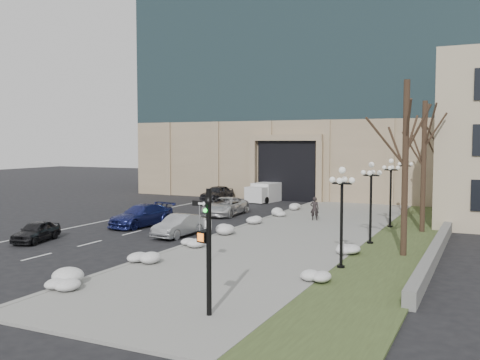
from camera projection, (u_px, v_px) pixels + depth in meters
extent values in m
plane|color=black|center=(113.00, 280.00, 22.79)|extent=(160.00, 160.00, 0.00)
cube|color=gray|center=(299.00, 234.00, 33.91)|extent=(9.00, 40.00, 0.12)
cube|color=gray|center=(235.00, 229.00, 35.83)|extent=(0.30, 40.00, 0.14)
cube|color=#384522|center=(405.00, 242.00, 31.14)|extent=(4.00, 40.00, 0.10)
cube|color=slate|center=(444.00, 234.00, 32.07)|extent=(0.50, 30.00, 0.70)
cube|color=tan|center=(334.00, 158.00, 61.22)|extent=(40.00, 20.00, 8.00)
cube|color=black|center=(290.00, 170.00, 54.03)|extent=(6.00, 2.50, 6.00)
cube|color=tan|center=(286.00, 138.00, 52.53)|extent=(7.50, 0.60, 0.60)
cube|color=tan|center=(253.00, 170.00, 54.26)|extent=(0.60, 0.60, 6.00)
cube|color=tan|center=(320.00, 172.00, 51.28)|extent=(0.60, 0.60, 6.00)
cube|color=slate|center=(340.00, 2.00, 61.74)|extent=(40.00, 24.00, 28.00)
imported|color=black|center=(36.00, 231.00, 31.51)|extent=(2.26, 3.84, 1.23)
imported|color=#989B9F|center=(179.00, 226.00, 33.28)|extent=(1.64, 4.19, 1.36)
imported|color=navy|center=(142.00, 215.00, 37.27)|extent=(2.91, 5.47, 1.51)
imported|color=silver|center=(225.00, 206.00, 42.84)|extent=(2.64, 5.25, 1.43)
imported|color=#2A2A2E|center=(217.00, 193.00, 53.62)|extent=(2.07, 4.53, 1.51)
imported|color=black|center=(315.00, 209.00, 39.29)|extent=(0.73, 0.59, 1.73)
cube|color=silver|center=(271.00, 191.00, 53.54)|extent=(2.64, 4.85, 1.85)
cube|color=silver|center=(257.00, 195.00, 51.23)|extent=(2.12, 1.73, 1.48)
cylinder|color=black|center=(250.00, 199.00, 51.92)|extent=(0.32, 0.67, 0.65)
cylinder|color=black|center=(266.00, 200.00, 50.92)|extent=(0.32, 0.67, 0.65)
cylinder|color=black|center=(270.00, 196.00, 55.24)|extent=(0.32, 0.67, 0.65)
cylinder|color=black|center=(286.00, 197.00, 54.24)|extent=(0.32, 0.67, 0.65)
cylinder|color=slate|center=(200.00, 223.00, 30.43)|extent=(0.06, 0.06, 2.49)
cube|color=black|center=(199.00, 203.00, 30.35)|extent=(0.91, 0.06, 0.31)
cube|color=white|center=(201.00, 204.00, 30.27)|extent=(0.43, 0.02, 0.11)
cone|color=white|center=(205.00, 204.00, 30.17)|extent=(0.22, 0.25, 0.25)
cylinder|color=slate|center=(208.00, 242.00, 25.55)|extent=(0.06, 0.06, 2.17)
cube|color=white|center=(208.00, 224.00, 25.49)|extent=(0.47, 0.17, 0.47)
cube|color=black|center=(207.00, 224.00, 25.47)|extent=(0.40, 0.13, 0.41)
cube|color=white|center=(207.00, 224.00, 25.47)|extent=(0.34, 0.11, 0.36)
cylinder|color=black|center=(209.00, 254.00, 17.68)|extent=(0.17, 0.17, 4.36)
cylinder|color=black|center=(209.00, 317.00, 17.83)|extent=(0.55, 0.55, 0.11)
imported|color=black|center=(209.00, 212.00, 17.58)|extent=(0.43, 0.99, 0.20)
sphere|color=#19E533|center=(205.00, 210.00, 17.45)|extent=(0.13, 0.13, 0.13)
cube|color=black|center=(203.00, 237.00, 17.82)|extent=(0.43, 0.32, 0.38)
cube|color=orange|center=(200.00, 237.00, 17.73)|extent=(0.27, 0.10, 0.27)
ellipsoid|color=silver|center=(69.00, 282.00, 21.33)|extent=(1.10, 1.60, 0.36)
ellipsoid|color=silver|center=(145.00, 258.00, 25.63)|extent=(1.10, 1.60, 0.36)
ellipsoid|color=silver|center=(193.00, 242.00, 29.74)|extent=(1.10, 1.60, 0.36)
ellipsoid|color=silver|center=(217.00, 232.00, 33.02)|extent=(1.10, 1.60, 0.36)
ellipsoid|color=silver|center=(259.00, 221.00, 37.81)|extent=(1.10, 1.60, 0.36)
ellipsoid|color=silver|center=(277.00, 214.00, 41.38)|extent=(1.10, 1.60, 0.36)
ellipsoid|color=silver|center=(292.00, 208.00, 45.30)|extent=(1.10, 1.60, 0.36)
ellipsoid|color=silver|center=(315.00, 275.00, 22.46)|extent=(1.10, 1.60, 0.36)
ellipsoid|color=silver|center=(345.00, 250.00, 27.65)|extent=(1.10, 1.60, 0.36)
cylinder|color=black|center=(341.00, 267.00, 24.65)|extent=(0.36, 0.36, 0.20)
cylinder|color=black|center=(341.00, 227.00, 24.51)|extent=(0.14, 0.14, 4.00)
cylinder|color=black|center=(342.00, 183.00, 24.37)|extent=(0.10, 0.90, 0.10)
cylinder|color=black|center=(342.00, 183.00, 24.37)|extent=(0.90, 0.10, 0.10)
sphere|color=silver|center=(342.00, 170.00, 24.33)|extent=(0.32, 0.32, 0.32)
sphere|color=silver|center=(352.00, 180.00, 24.17)|extent=(0.28, 0.28, 0.28)
sphere|color=silver|center=(332.00, 180.00, 24.55)|extent=(0.28, 0.28, 0.28)
sphere|color=silver|center=(345.00, 179.00, 24.77)|extent=(0.28, 0.28, 0.28)
sphere|color=silver|center=(340.00, 181.00, 23.95)|extent=(0.28, 0.28, 0.28)
cylinder|color=black|center=(370.00, 243.00, 30.51)|extent=(0.36, 0.36, 0.20)
cylinder|color=black|center=(371.00, 210.00, 30.37)|extent=(0.14, 0.14, 4.00)
cylinder|color=black|center=(371.00, 175.00, 30.23)|extent=(0.10, 0.90, 0.10)
cylinder|color=black|center=(371.00, 175.00, 30.23)|extent=(0.90, 0.10, 0.10)
sphere|color=silver|center=(371.00, 165.00, 30.19)|extent=(0.32, 0.32, 0.32)
sphere|color=silver|center=(379.00, 173.00, 30.03)|extent=(0.28, 0.28, 0.28)
sphere|color=silver|center=(363.00, 172.00, 30.41)|extent=(0.28, 0.28, 0.28)
sphere|color=silver|center=(373.00, 172.00, 30.63)|extent=(0.28, 0.28, 0.28)
sphere|color=silver|center=(370.00, 173.00, 29.81)|extent=(0.28, 0.28, 0.28)
cylinder|color=black|center=(390.00, 227.00, 36.37)|extent=(0.36, 0.36, 0.20)
cylinder|color=black|center=(390.00, 199.00, 36.23)|extent=(0.14, 0.14, 4.00)
cylinder|color=black|center=(391.00, 170.00, 36.09)|extent=(0.10, 0.90, 0.10)
cylinder|color=black|center=(391.00, 170.00, 36.09)|extent=(0.90, 0.10, 0.10)
sphere|color=silver|center=(391.00, 161.00, 36.05)|extent=(0.32, 0.32, 0.32)
sphere|color=silver|center=(398.00, 168.00, 35.89)|extent=(0.28, 0.28, 0.28)
sphere|color=silver|center=(384.00, 167.00, 36.27)|extent=(0.28, 0.28, 0.28)
sphere|color=silver|center=(392.00, 167.00, 36.49)|extent=(0.28, 0.28, 0.28)
sphere|color=silver|center=(390.00, 168.00, 35.67)|extent=(0.28, 0.28, 0.28)
cylinder|color=black|center=(404.00, 215.00, 42.23)|extent=(0.36, 0.36, 0.20)
cylinder|color=black|center=(405.00, 191.00, 42.10)|extent=(0.14, 0.14, 4.00)
cylinder|color=black|center=(405.00, 166.00, 41.95)|extent=(0.10, 0.90, 0.10)
cylinder|color=black|center=(405.00, 166.00, 41.95)|extent=(0.90, 0.10, 0.10)
sphere|color=silver|center=(405.00, 158.00, 41.91)|extent=(0.32, 0.32, 0.32)
sphere|color=silver|center=(411.00, 164.00, 41.75)|extent=(0.28, 0.28, 0.28)
sphere|color=silver|center=(399.00, 164.00, 42.13)|extent=(0.28, 0.28, 0.28)
sphere|color=silver|center=(406.00, 164.00, 42.35)|extent=(0.28, 0.28, 0.28)
sphere|color=silver|center=(404.00, 164.00, 41.54)|extent=(0.28, 0.28, 0.28)
cylinder|color=black|center=(405.00, 169.00, 27.00)|extent=(0.32, 0.32, 9.00)
cylinder|color=black|center=(424.00, 167.00, 34.23)|extent=(0.32, 0.32, 8.50)
cylinder|color=black|center=(436.00, 157.00, 41.41)|extent=(0.32, 0.32, 9.50)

